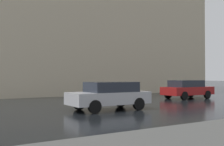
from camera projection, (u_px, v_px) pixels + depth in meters
The scene contains 3 objects.
haussmann_block_corner at pixel (77, 2), 34.50m from camera, with size 19.52×24.53×22.75m.
car_red at pixel (187, 89), 20.97m from camera, with size 1.85×4.10×1.41m.
car_silver at pixel (110, 95), 13.74m from camera, with size 1.85×4.10×1.41m.
Camera 1 is at (-9.24, -5.56, 1.66)m, focal length 43.81 mm.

